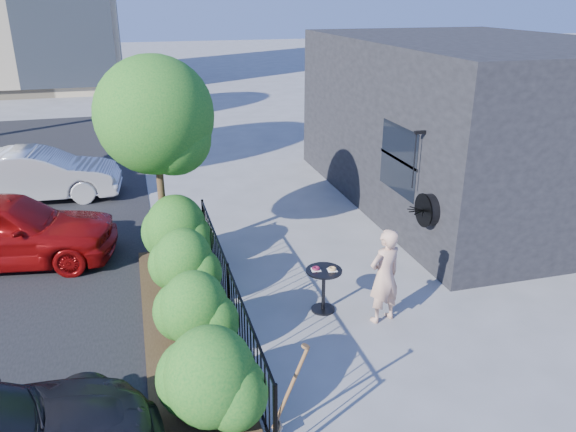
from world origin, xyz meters
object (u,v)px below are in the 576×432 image
object	(u,v)px
cafe_table	(324,282)
car_red	(3,230)
car_silver	(38,175)
patio_tree	(159,123)
shovel	(288,397)
woman	(384,276)

from	to	relation	value
cafe_table	car_red	distance (m)	6.38
cafe_table	car_silver	xyz separation A→B (m)	(-5.27, 7.20, 0.14)
patio_tree	car_red	world-z (taller)	patio_tree
patio_tree	car_red	size ratio (longest dim) A/B	0.93
shovel	car_silver	distance (m)	10.57
car_red	patio_tree	bearing A→B (deg)	-92.52
woman	car_silver	bearing A→B (deg)	-67.90
shovel	woman	bearing A→B (deg)	43.77
shovel	car_red	distance (m)	7.24
woman	patio_tree	bearing A→B (deg)	-62.20
woman	car_silver	size ratio (longest dim) A/B	0.40
woman	shovel	bearing A→B (deg)	27.64
shovel	car_red	bearing A→B (deg)	124.27
woman	car_red	size ratio (longest dim) A/B	0.38
car_red	car_silver	xyz separation A→B (m)	(0.15, 3.84, -0.06)
patio_tree	shovel	bearing A→B (deg)	-79.60
shovel	car_silver	size ratio (longest dim) A/B	0.32
cafe_table	patio_tree	bearing A→B (deg)	130.40
car_silver	car_red	bearing A→B (deg)	-178.11
patio_tree	woman	size ratio (longest dim) A/B	2.46
shovel	car_silver	xyz separation A→B (m)	(-3.92, 9.82, 0.10)
car_silver	shovel	bearing A→B (deg)	-154.10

